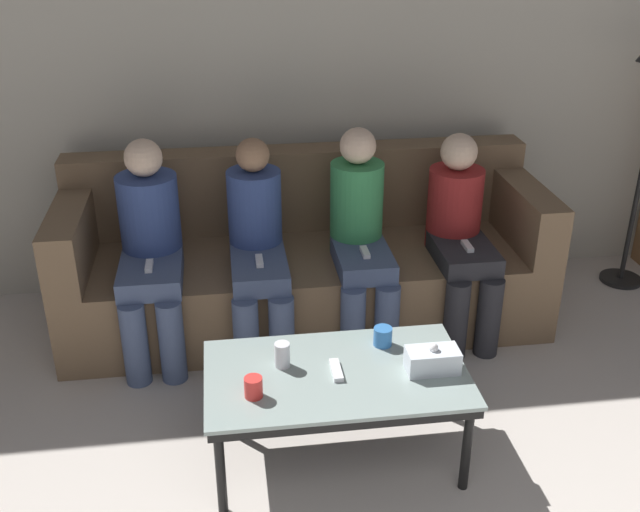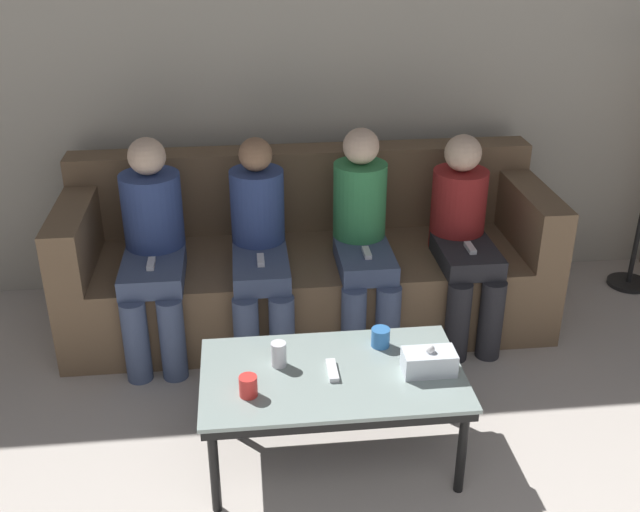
# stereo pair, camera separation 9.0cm
# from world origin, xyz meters

# --- Properties ---
(wall_back) EXTENTS (12.00, 0.06, 2.60)m
(wall_back) POSITION_xyz_m (0.00, 4.08, 1.30)
(wall_back) COLOR #B7B2A3
(wall_back) RESTS_ON ground_plane
(couch) EXTENTS (2.67, 0.90, 0.93)m
(couch) POSITION_xyz_m (0.00, 3.56, 0.34)
(couch) COLOR brown
(couch) RESTS_ON ground_plane
(coffee_table) EXTENTS (1.10, 0.64, 0.45)m
(coffee_table) POSITION_xyz_m (-0.01, 2.31, 0.40)
(coffee_table) COLOR #8C9E99
(coffee_table) RESTS_ON ground_plane
(cup_near_left) EXTENTS (0.08, 0.08, 0.09)m
(cup_near_left) POSITION_xyz_m (0.22, 2.49, 0.49)
(cup_near_left) COLOR #3372BF
(cup_near_left) RESTS_ON coffee_table
(cup_near_right) EXTENTS (0.07, 0.07, 0.09)m
(cup_near_right) POSITION_xyz_m (-0.37, 2.19, 0.49)
(cup_near_right) COLOR red
(cup_near_right) RESTS_ON coffee_table
(cup_far_center) EXTENTS (0.07, 0.07, 0.11)m
(cup_far_center) POSITION_xyz_m (-0.23, 2.39, 0.50)
(cup_far_center) COLOR silver
(cup_far_center) RESTS_ON coffee_table
(tissue_box) EXTENTS (0.22, 0.12, 0.13)m
(tissue_box) POSITION_xyz_m (0.39, 2.27, 0.50)
(tissue_box) COLOR silver
(tissue_box) RESTS_ON coffee_table
(game_remote) EXTENTS (0.04, 0.15, 0.02)m
(game_remote) POSITION_xyz_m (-0.01, 2.31, 0.46)
(game_remote) COLOR white
(game_remote) RESTS_ON coffee_table
(seated_person_left_end) EXTENTS (0.32, 0.67, 1.14)m
(seated_person_left_end) POSITION_xyz_m (-0.83, 3.33, 0.61)
(seated_person_left_end) COLOR #47567A
(seated_person_left_end) RESTS_ON ground_plane
(seated_person_mid_left) EXTENTS (0.31, 0.69, 1.12)m
(seated_person_mid_left) POSITION_xyz_m (-0.28, 3.31, 0.59)
(seated_person_mid_left) COLOR #47567A
(seated_person_mid_left) RESTS_ON ground_plane
(seated_person_mid_right) EXTENTS (0.31, 0.65, 1.16)m
(seated_person_mid_right) POSITION_xyz_m (0.28, 3.33, 0.61)
(seated_person_mid_right) COLOR #47567A
(seated_person_mid_right) RESTS_ON ground_plane
(seated_person_right_end) EXTENTS (0.31, 0.66, 1.10)m
(seated_person_right_end) POSITION_xyz_m (0.83, 3.33, 0.59)
(seated_person_right_end) COLOR #28282D
(seated_person_right_end) RESTS_ON ground_plane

